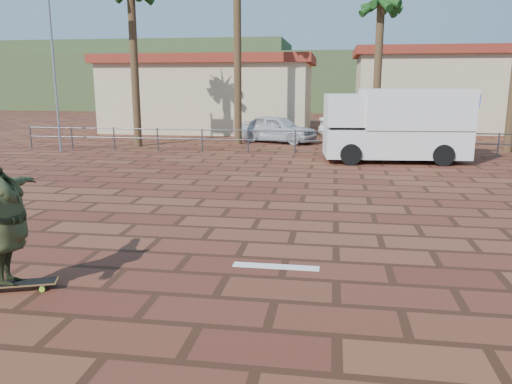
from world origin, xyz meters
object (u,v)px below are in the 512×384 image
Objects in this scene: skateboarder at (5,225)px; car_silver at (277,129)px; longboard at (12,284)px; car_white at (372,126)px; campervan at (396,124)px.

car_silver is (1.71, 18.72, -0.30)m from skateboarder.
skateboarder is 0.53× the size of car_silver.
car_white is (6.37, 19.22, 0.74)m from longboard.
car_white reaches higher than car_silver.
car_white reaches higher than longboard.
skateboarder is 14.94m from campervan.
campervan is at bearing 43.17° from longboard.
longboard is at bearing 82.42° from skateboarder.
car_silver is 0.78× the size of car_white.
longboard is at bearing -122.36° from campervan.
car_silver is (1.71, 18.72, 0.58)m from longboard.
car_silver is at bearing 85.33° from car_white.
longboard is 0.31× the size of car_silver.
longboard is at bearing -162.97° from car_silver.
campervan is (6.79, 13.29, 1.32)m from longboard.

